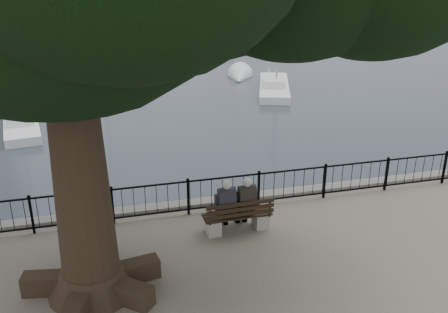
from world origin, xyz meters
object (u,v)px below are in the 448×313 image
object	(u,v)px
bench	(238,220)
lion_monument	(136,6)
person_left	(225,207)
person_right	(245,204)

from	to	relation	value
bench	lion_monument	size ratio (longest dim) A/B	0.20
bench	person_left	xyz separation A→B (m)	(-0.31, 0.09, 0.35)
person_right	lion_monument	distance (m)	48.54
person_left	person_right	xyz separation A→B (m)	(0.53, 0.01, 0.00)
person_left	lion_monument	world-z (taller)	lion_monument
person_left	lion_monument	distance (m)	48.58
lion_monument	person_left	bearing A→B (deg)	-92.66
bench	person_right	distance (m)	0.43
person_left	person_right	size ratio (longest dim) A/B	1.00
person_left	person_right	bearing A→B (deg)	1.37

